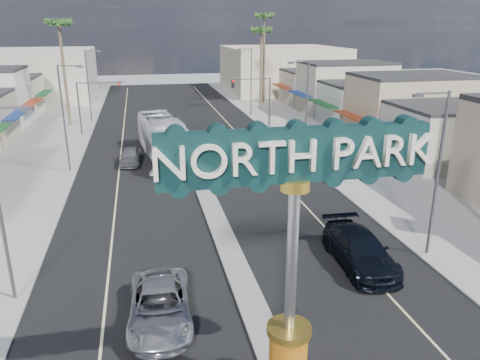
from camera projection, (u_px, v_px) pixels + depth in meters
name	position (u px, v px, depth m)	size (l,w,h in m)	color
ground	(193.00, 165.00, 42.27)	(160.00, 160.00, 0.00)	gray
road	(193.00, 165.00, 42.26)	(20.00, 120.00, 0.01)	black
median_island	(225.00, 240.00, 27.41)	(1.30, 30.00, 0.16)	gray
sidewalk_left	(28.00, 174.00, 39.46)	(8.00, 120.00, 0.12)	gray
sidewalk_right	(338.00, 155.00, 45.03)	(8.00, 120.00, 0.12)	gray
storefront_row_right	(372.00, 101.00, 58.13)	(12.00, 42.00, 6.00)	#B7B29E
backdrop_far_left	(30.00, 74.00, 78.32)	(20.00, 20.00, 8.00)	#B7B29E
backdrop_far_right	(282.00, 69.00, 87.07)	(20.00, 20.00, 8.00)	beige
gateway_sign	(293.00, 236.00, 14.41)	(8.20, 1.50, 9.15)	#DB6010
traffic_signal_left	(95.00, 98.00, 52.05)	(5.09, 0.45, 6.00)	#47474C
traffic_signal_right	(255.00, 93.00, 55.70)	(5.09, 0.45, 6.00)	#47474C
streetlight_l_near	(1.00, 197.00, 20.04)	(2.03, 0.22, 9.00)	#47474C
streetlight_l_mid	(65.00, 114.00, 38.58)	(2.03, 0.22, 9.00)	#47474C
streetlight_l_far	(89.00, 82.00, 58.97)	(2.03, 0.22, 9.00)	#47474C
streetlight_r_near	(436.00, 167.00, 24.19)	(2.03, 0.22, 9.00)	#47474C
streetlight_r_mid	(305.00, 105.00, 42.73)	(2.03, 0.22, 9.00)	#47474C
streetlight_r_far	(250.00, 78.00, 63.12)	(2.03, 0.22, 9.00)	#47474C
palm_left_far	(59.00, 29.00, 54.55)	(2.60, 2.60, 13.10)	brown
palm_right_mid	(261.00, 35.00, 65.57)	(2.60, 2.60, 12.10)	brown
palm_right_far	(264.00, 22.00, 70.96)	(2.60, 2.60, 14.10)	brown
suv_left	(160.00, 305.00, 19.84)	(2.61, 5.66, 1.57)	#A8A7AC
suv_right	(360.00, 250.00, 24.47)	(2.48, 6.11, 1.77)	black
car_parked_left	(130.00, 156.00, 42.25)	(1.77, 4.39, 1.50)	slate
city_bus	(165.00, 139.00, 43.72)	(3.13, 13.39, 3.73)	white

